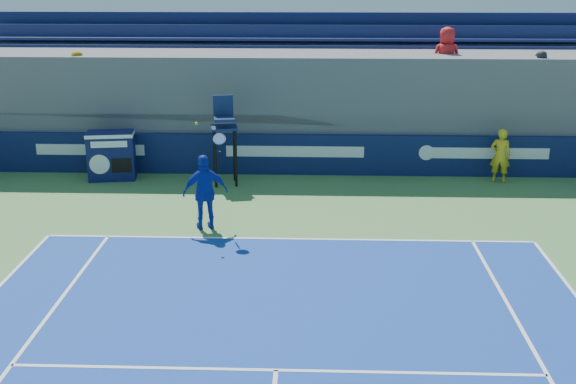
{
  "coord_description": "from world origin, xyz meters",
  "views": [
    {
      "loc": [
        0.53,
        -3.26,
        5.99
      ],
      "look_at": [
        0.0,
        11.5,
        1.25
      ],
      "focal_mm": 45.0,
      "sensor_mm": 36.0,
      "label": 1
    }
  ],
  "objects_px": {
    "ball_person": "(500,156)",
    "umpire_chair": "(224,131)",
    "tennis_player": "(205,192)",
    "match_clock": "(111,154)"
  },
  "relations": [
    {
      "from": "umpire_chair",
      "to": "match_clock",
      "type": "bearing_deg",
      "value": 174.17
    },
    {
      "from": "match_clock",
      "to": "umpire_chair",
      "type": "bearing_deg",
      "value": -5.83
    },
    {
      "from": "tennis_player",
      "to": "umpire_chair",
      "type": "bearing_deg",
      "value": 89.65
    },
    {
      "from": "umpire_chair",
      "to": "tennis_player",
      "type": "xyz_separation_m",
      "value": [
        -0.02,
        -3.58,
        -0.62
      ]
    },
    {
      "from": "tennis_player",
      "to": "match_clock",
      "type": "bearing_deg",
      "value": 129.82
    },
    {
      "from": "match_clock",
      "to": "tennis_player",
      "type": "height_order",
      "value": "tennis_player"
    },
    {
      "from": "ball_person",
      "to": "umpire_chair",
      "type": "xyz_separation_m",
      "value": [
        -7.71,
        -0.42,
        0.74
      ]
    },
    {
      "from": "umpire_chair",
      "to": "tennis_player",
      "type": "height_order",
      "value": "tennis_player"
    },
    {
      "from": "ball_person",
      "to": "match_clock",
      "type": "relative_size",
      "value": 1.09
    },
    {
      "from": "ball_person",
      "to": "umpire_chair",
      "type": "height_order",
      "value": "umpire_chair"
    }
  ]
}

